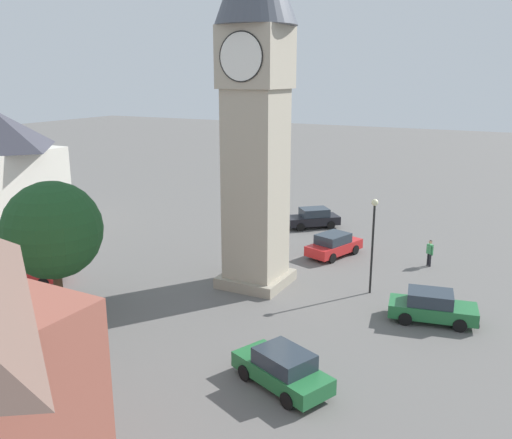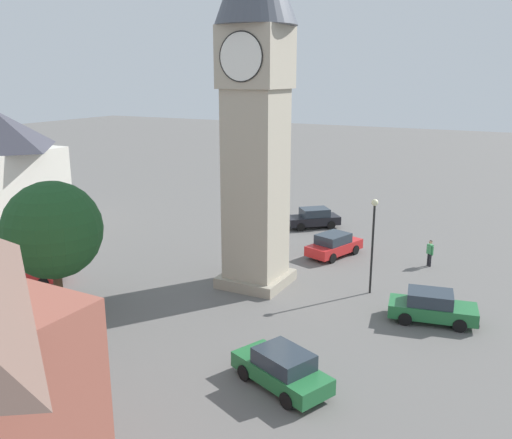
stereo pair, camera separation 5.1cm
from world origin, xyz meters
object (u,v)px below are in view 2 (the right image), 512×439
(pedestrian, at_px, (430,251))
(tree, at_px, (53,230))
(clock_tower, at_px, (256,74))
(car_white_side, at_px, (282,369))
(car_red_corner, at_px, (313,218))
(lamp_post, at_px, (373,231))
(car_blue_kerb, at_px, (26,271))
(car_silver_kerb, at_px, (432,307))
(car_black_far, at_px, (334,245))

(pedestrian, distance_m, tree, 22.03)
(clock_tower, xyz_separation_m, car_white_side, (5.85, -9.07, -10.85))
(car_red_corner, distance_m, lamp_post, 13.76)
(car_red_corner, bearing_deg, pedestrian, -27.27)
(car_blue_kerb, distance_m, car_white_side, 17.77)
(pedestrian, bearing_deg, car_blue_kerb, -145.44)
(car_silver_kerb, bearing_deg, car_blue_kerb, -165.47)
(car_blue_kerb, bearing_deg, car_white_side, -9.77)
(car_silver_kerb, distance_m, pedestrian, 8.28)
(lamp_post, bearing_deg, car_white_side, -91.77)
(car_blue_kerb, distance_m, car_black_far, 18.93)
(clock_tower, relative_size, car_red_corner, 4.73)
(car_red_corner, distance_m, car_black_far, 7.05)
(car_black_far, bearing_deg, clock_tower, -108.33)
(car_blue_kerb, xyz_separation_m, tree, (4.74, -1.98, 3.53))
(car_black_far, bearing_deg, pedestrian, 8.11)
(car_silver_kerb, relative_size, tree, 0.65)
(car_red_corner, distance_m, tree, 21.69)
(car_silver_kerb, distance_m, car_red_corner, 17.45)
(pedestrian, bearing_deg, tree, -134.02)
(car_red_corner, relative_size, pedestrian, 2.49)
(car_red_corner, bearing_deg, clock_tower, -82.81)
(car_blue_kerb, height_order, car_red_corner, same)
(car_white_side, relative_size, car_black_far, 1.00)
(pedestrian, bearing_deg, clock_tower, -137.10)
(car_silver_kerb, xyz_separation_m, car_red_corner, (-11.44, 13.18, 0.00))
(lamp_post, bearing_deg, car_silver_kerb, -30.68)
(car_silver_kerb, bearing_deg, lamp_post, 149.32)
(lamp_post, bearing_deg, tree, -143.45)
(car_black_far, height_order, pedestrian, pedestrian)
(car_silver_kerb, height_order, car_black_far, same)
(car_white_side, height_order, tree, tree)
(car_red_corner, relative_size, tree, 0.63)
(car_blue_kerb, distance_m, car_red_corner, 21.28)
(tree, bearing_deg, car_black_far, 58.25)
(car_red_corner, xyz_separation_m, car_white_side, (7.45, -21.77, 0.00))
(car_silver_kerb, bearing_deg, pedestrian, 101.27)
(car_silver_kerb, bearing_deg, clock_tower, 177.16)
(car_black_far, bearing_deg, lamp_post, -52.38)
(car_blue_kerb, distance_m, lamp_post, 19.64)
(car_blue_kerb, relative_size, pedestrian, 2.61)
(clock_tower, xyz_separation_m, tree, (-6.92, -8.03, -7.32))
(car_blue_kerb, bearing_deg, car_silver_kerb, 14.53)
(car_blue_kerb, bearing_deg, car_black_far, 42.72)
(car_white_side, height_order, lamp_post, lamp_post)
(car_white_side, bearing_deg, tree, 175.35)
(car_red_corner, height_order, car_black_far, same)
(clock_tower, distance_m, car_black_far, 12.99)
(clock_tower, xyz_separation_m, car_silver_kerb, (9.83, -0.49, -10.85))
(car_black_far, bearing_deg, car_silver_kerb, -43.78)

